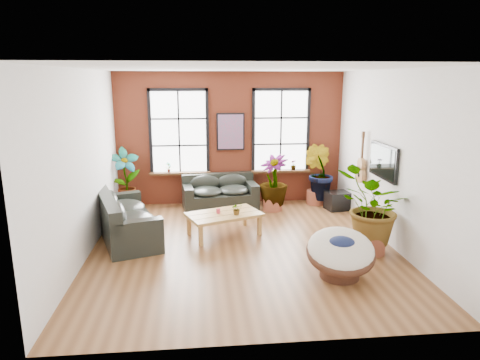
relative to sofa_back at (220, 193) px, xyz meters
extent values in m
cube|color=brown|center=(0.33, -2.73, -0.40)|extent=(6.00, 6.50, 0.02)
cube|color=white|center=(0.33, -2.73, 3.12)|extent=(6.00, 6.50, 0.02)
cube|color=#562014|center=(0.33, 0.53, 1.36)|extent=(6.00, 0.02, 3.50)
cube|color=silver|center=(0.33, -5.99, 1.36)|extent=(6.00, 0.02, 3.50)
cube|color=silver|center=(-2.68, -2.73, 1.36)|extent=(0.02, 6.50, 3.50)
cube|color=silver|center=(3.34, -2.73, 1.36)|extent=(0.02, 6.50, 3.50)
cube|color=white|center=(-1.02, 0.47, 1.56)|extent=(1.40, 0.02, 2.10)
cube|color=#3E2311|center=(-1.02, 0.40, 0.48)|extent=(1.60, 0.22, 0.06)
cube|color=white|center=(1.68, 0.47, 1.56)|extent=(1.40, 0.02, 2.10)
cube|color=#3E2311|center=(1.68, 0.40, 0.48)|extent=(1.60, 0.22, 0.06)
cube|color=black|center=(0.01, -0.06, -0.18)|extent=(2.00, 1.14, 0.43)
cube|color=black|center=(-0.03, 0.29, 0.26)|extent=(1.91, 0.45, 0.44)
cube|color=black|center=(-0.82, -0.16, 0.15)|extent=(0.33, 0.94, 0.23)
cube|color=black|center=(0.84, 0.04, 0.15)|extent=(0.33, 0.94, 0.23)
ellipsoid|color=black|center=(-0.35, -0.15, 0.10)|extent=(0.88, 0.87, 0.25)
ellipsoid|color=black|center=(-0.38, 0.11, 0.26)|extent=(0.82, 0.34, 0.42)
ellipsoid|color=black|center=(0.37, -0.06, 0.10)|extent=(0.88, 0.87, 0.25)
ellipsoid|color=black|center=(0.34, 0.20, 0.26)|extent=(0.82, 0.34, 0.42)
cube|color=black|center=(-2.07, -1.97, -0.16)|extent=(1.71, 2.59, 0.47)
cube|color=black|center=(-2.42, -2.09, 0.31)|extent=(0.99, 2.34, 0.48)
cube|color=black|center=(-1.72, -2.98, 0.19)|extent=(1.03, 0.55, 0.24)
cube|color=black|center=(-2.41, -0.95, 0.19)|extent=(1.03, 0.55, 0.24)
ellipsoid|color=black|center=(-1.86, -2.40, 0.14)|extent=(1.13, 1.26, 0.27)
ellipsoid|color=black|center=(-2.14, -2.49, 0.31)|extent=(0.59, 1.08, 0.46)
ellipsoid|color=black|center=(-2.16, -1.50, 0.14)|extent=(1.13, 1.26, 0.27)
ellipsoid|color=black|center=(-2.44, -1.59, 0.31)|extent=(0.59, 1.08, 0.46)
cube|color=#A87B3C|center=(-0.01, -2.01, 0.07)|extent=(1.75, 1.37, 0.07)
cube|color=#3E2311|center=(0.04, -2.14, 0.10)|extent=(1.44, 0.56, 0.00)
cube|color=#3E2311|center=(-0.06, -1.87, 0.10)|extent=(1.44, 0.56, 0.00)
cube|color=#A87B3C|center=(-0.52, -2.58, -0.18)|extent=(0.10, 0.10, 0.43)
cube|color=#A87B3C|center=(0.75, -2.09, -0.18)|extent=(0.10, 0.10, 0.43)
cube|color=#A87B3C|center=(-0.77, -1.93, -0.18)|extent=(0.10, 0.10, 0.43)
cube|color=#A87B3C|center=(0.50, -1.44, -0.18)|extent=(0.10, 0.10, 0.43)
cylinder|color=#D7354E|center=(-0.13, -2.00, 0.15)|extent=(0.11, 0.11, 0.10)
cylinder|color=#4A281A|center=(1.84, -4.22, -0.26)|extent=(0.78, 0.78, 0.27)
torus|color=#4A281A|center=(1.84, -4.22, 0.05)|extent=(1.35, 1.35, 0.53)
ellipsoid|color=beige|center=(1.84, -4.22, 0.12)|extent=(1.31, 1.36, 0.72)
ellipsoid|color=#141D40|center=(1.83, -4.27, 0.25)|extent=(0.50, 0.43, 0.20)
cube|color=black|center=(0.33, 0.46, 1.56)|extent=(0.74, 0.04, 0.98)
cube|color=#0C7F8C|center=(0.33, 0.43, 1.56)|extent=(0.66, 0.02, 0.90)
cube|color=black|center=(3.28, -2.43, 1.26)|extent=(0.06, 1.25, 0.72)
cube|color=black|center=(3.24, -2.43, 1.26)|extent=(0.01, 1.15, 0.62)
cylinder|color=#B27F4C|center=(3.23, -1.38, 0.74)|extent=(0.09, 0.38, 0.38)
cylinder|color=#B27F4C|center=(3.23, -1.38, 0.99)|extent=(0.09, 0.30, 0.30)
cylinder|color=black|center=(3.22, -1.38, 0.74)|extent=(0.09, 0.11, 0.11)
cube|color=#3E2311|center=(3.23, -1.38, 1.36)|extent=(0.04, 0.05, 0.55)
cube|color=#3E2311|center=(3.23, -1.38, 1.68)|extent=(0.06, 0.06, 0.14)
cube|color=black|center=(3.03, -0.44, -0.16)|extent=(0.64, 0.57, 0.47)
cylinder|color=brown|center=(-2.40, -0.02, -0.21)|extent=(0.62, 0.62, 0.37)
cylinder|color=brown|center=(2.62, 0.13, -0.21)|extent=(0.53, 0.53, 0.37)
cylinder|color=brown|center=(2.80, -3.28, -0.22)|extent=(0.51, 0.51, 0.36)
cylinder|color=brown|center=(1.34, -0.33, -0.22)|extent=(0.64, 0.64, 0.36)
imported|color=#1C4A13|center=(-2.39, 0.00, 0.50)|extent=(0.93, 0.81, 1.49)
imported|color=#1C4A13|center=(2.65, 0.10, 0.48)|extent=(1.01, 1.02, 1.45)
imported|color=#1C4A13|center=(2.78, -3.24, 0.52)|extent=(1.79, 1.76, 1.50)
imported|color=#1C4A13|center=(1.36, -0.31, 0.39)|extent=(1.03, 1.03, 1.30)
imported|color=#1C4A13|center=(0.26, -2.13, 0.23)|extent=(0.27, 0.25, 0.26)
imported|color=#1C4A13|center=(-1.32, 0.40, 0.64)|extent=(0.17, 0.17, 0.27)
imported|color=#1C4A13|center=(2.03, 0.40, 0.64)|extent=(0.19, 0.19, 0.27)
camera|label=1|loc=(-0.51, -10.78, 2.92)|focal=32.00mm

